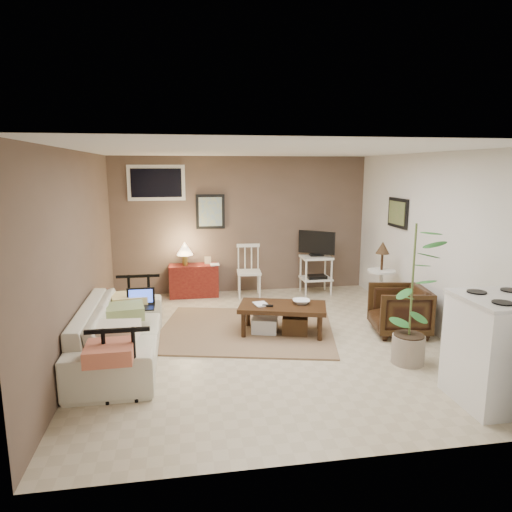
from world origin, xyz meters
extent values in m
plane|color=#C1B293|center=(0.00, 0.00, 0.00)|extent=(5.00, 5.00, 0.00)
cube|color=black|center=(-0.55, 2.48, 1.45)|extent=(0.50, 0.03, 0.60)
cube|color=black|center=(2.23, 1.05, 1.52)|extent=(0.03, 0.60, 0.45)
cube|color=silver|center=(-1.45, 2.48, 1.95)|extent=(0.96, 0.03, 0.60)
cube|color=brown|center=(-0.22, 0.41, 0.01)|extent=(2.70, 2.35, 0.02)
cube|color=#331D0D|center=(0.24, 0.20, 0.38)|extent=(1.26, 0.89, 0.06)
cylinder|color=#331D0D|center=(-0.30, 0.13, 0.18)|extent=(0.06, 0.06, 0.36)
cylinder|color=#331D0D|center=(0.65, -0.15, 0.18)|extent=(0.06, 0.06, 0.36)
cylinder|color=#331D0D|center=(-0.17, 0.55, 0.18)|extent=(0.06, 0.06, 0.36)
cylinder|color=#331D0D|center=(0.77, 0.27, 0.18)|extent=(0.06, 0.06, 0.36)
cube|color=black|center=(0.03, 0.17, 0.42)|extent=(0.15, 0.09, 0.02)
cube|color=#48331A|center=(0.40, 0.15, 0.13)|extent=(0.40, 0.37, 0.25)
cube|color=silver|center=(0.01, 0.27, 0.11)|extent=(0.40, 0.37, 0.21)
imported|color=beige|center=(-1.80, -0.25, 0.43)|extent=(0.65, 2.22, 0.87)
cube|color=black|center=(-1.59, 0.07, 0.50)|extent=(0.34, 0.23, 0.02)
cube|color=black|center=(-1.59, 0.19, 0.62)|extent=(0.34, 0.02, 0.21)
cube|color=blue|center=(-1.59, 0.18, 0.62)|extent=(0.29, 0.00, 0.17)
cube|color=maroon|center=(-0.87, 2.28, 0.28)|extent=(0.84, 0.37, 0.56)
cylinder|color=#A2913E|center=(-1.01, 2.24, 0.65)|extent=(0.09, 0.09, 0.19)
cone|color=beige|center=(-1.01, 2.24, 0.85)|extent=(0.28, 0.28, 0.22)
cube|color=tan|center=(-0.62, 2.29, 0.62)|extent=(0.11, 0.02, 0.14)
cube|color=silver|center=(0.07, 2.12, 0.42)|extent=(0.44, 0.44, 0.04)
cylinder|color=silver|center=(-0.11, 1.96, 0.20)|extent=(0.03, 0.03, 0.40)
cylinder|color=silver|center=(0.23, 1.93, 0.20)|extent=(0.03, 0.03, 0.40)
cylinder|color=silver|center=(-0.08, 2.31, 0.20)|extent=(0.03, 0.03, 0.40)
cylinder|color=silver|center=(0.26, 2.28, 0.20)|extent=(0.03, 0.03, 0.40)
cube|color=silver|center=(0.09, 2.30, 0.86)|extent=(0.41, 0.07, 0.06)
cube|color=silver|center=(1.27, 2.12, 0.65)|extent=(0.52, 0.43, 0.04)
cube|color=silver|center=(1.27, 2.12, 0.27)|extent=(0.52, 0.43, 0.03)
cylinder|color=silver|center=(1.05, 1.94, 0.33)|extent=(0.03, 0.03, 0.67)
cylinder|color=silver|center=(1.50, 1.94, 0.33)|extent=(0.03, 0.03, 0.67)
cylinder|color=silver|center=(1.05, 2.30, 0.33)|extent=(0.03, 0.03, 0.67)
cylinder|color=silver|center=(1.50, 2.30, 0.33)|extent=(0.03, 0.03, 0.67)
cube|color=black|center=(1.27, 2.12, 0.70)|extent=(0.24, 0.13, 0.03)
cube|color=black|center=(1.27, 2.12, 0.92)|extent=(0.55, 0.46, 0.40)
cube|color=#DBA555|center=(1.27, 2.12, 0.92)|extent=(0.45, 0.37, 0.32)
cube|color=black|center=(1.27, 2.08, 0.29)|extent=(0.33, 0.24, 0.10)
cylinder|color=silver|center=(1.93, 0.89, 0.02)|extent=(0.29, 0.29, 0.03)
cylinder|color=silver|center=(1.93, 0.89, 0.33)|extent=(0.06, 0.06, 0.62)
cylinder|color=silver|center=(1.93, 0.89, 0.65)|extent=(0.41, 0.41, 0.03)
cylinder|color=black|center=(1.93, 0.89, 0.81)|extent=(0.04, 0.04, 0.27)
cone|color=#3E2A19|center=(1.93, 0.89, 1.02)|extent=(0.21, 0.21, 0.19)
imported|color=black|center=(1.79, -0.02, 0.36)|extent=(0.75, 0.79, 0.71)
cylinder|color=gray|center=(1.45, -0.93, 0.16)|extent=(0.37, 0.37, 0.33)
cylinder|color=#4C602D|center=(1.45, -0.93, 0.97)|extent=(0.02, 0.02, 1.28)
cube|color=white|center=(1.86, -1.89, 0.50)|extent=(0.78, 0.72, 1.00)
cube|color=silver|center=(1.86, -1.89, 1.02)|extent=(0.80, 0.75, 0.03)
cylinder|color=black|center=(1.68, -2.07, 1.04)|extent=(0.18, 0.18, 0.01)
cylinder|color=black|center=(1.68, -1.71, 1.04)|extent=(0.18, 0.18, 0.01)
cylinder|color=black|center=(2.04, -1.71, 1.04)|extent=(0.18, 0.18, 0.01)
imported|color=#331D0D|center=(0.50, 0.22, 0.52)|extent=(0.23, 0.09, 0.23)
imported|color=#331D0D|center=(-0.13, 0.24, 0.52)|extent=(0.17, 0.04, 0.23)
imported|color=#331D0D|center=(-0.59, 2.18, 0.66)|extent=(0.15, 0.02, 0.20)
camera|label=1|loc=(-1.06, -5.48, 2.19)|focal=32.00mm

